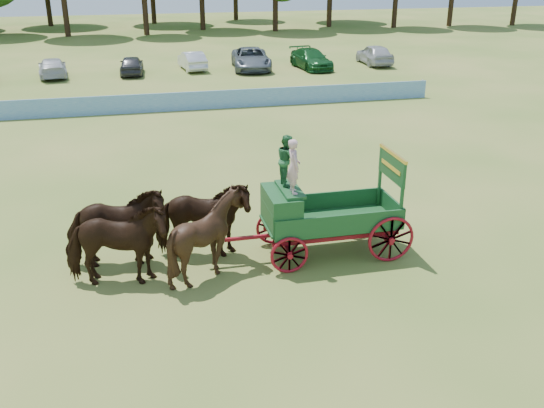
{
  "coord_description": "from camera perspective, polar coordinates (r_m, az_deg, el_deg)",
  "views": [
    {
      "loc": [
        -5.8,
        -16.17,
        8.24
      ],
      "look_at": [
        -1.95,
        0.17,
        1.3
      ],
      "focal_mm": 40.0,
      "sensor_mm": 36.0,
      "label": 1
    }
  ],
  "objects": [
    {
      "name": "horse_wheel_right",
      "position": [
        17.47,
        -6.59,
        -1.53
      ],
      "size": [
        2.97,
        1.72,
        2.36
      ],
      "primitive_type": "imported",
      "rotation": [
        0.0,
        0.0,
        1.4
      ],
      "color": "black",
      "rests_on": "ground"
    },
    {
      "name": "horse_wheel_left",
      "position": [
        16.47,
        -6.11,
        -3.04
      ],
      "size": [
        2.39,
        2.19,
        2.36
      ],
      "primitive_type": "imported",
      "rotation": [
        0.0,
        0.0,
        1.43
      ],
      "color": "black",
      "rests_on": "ground"
    },
    {
      "name": "sponsor_banner",
      "position": [
        35.36,
        -5.21,
        9.76
      ],
      "size": [
        26.0,
        0.08,
        1.05
      ],
      "primitive_type": "cube",
      "color": "#206FB0",
      "rests_on": "ground"
    },
    {
      "name": "parked_cars",
      "position": [
        46.8,
        -12.13,
        12.76
      ],
      "size": [
        41.54,
        6.43,
        1.64
      ],
      "color": "silver",
      "rests_on": "ground"
    },
    {
      "name": "horse_lead_right",
      "position": [
        17.4,
        -14.45,
        -2.23
      ],
      "size": [
        2.86,
        1.43,
        2.36
      ],
      "primitive_type": "imported",
      "rotation": [
        0.0,
        0.0,
        1.51
      ],
      "color": "black",
      "rests_on": "ground"
    },
    {
      "name": "ground",
      "position": [
        19.05,
        5.84,
        -3.29
      ],
      "size": [
        160.0,
        160.0,
        0.0
      ],
      "primitive_type": "plane",
      "color": "olive",
      "rests_on": "ground"
    },
    {
      "name": "farm_dray",
      "position": [
        17.38,
        3.35,
        -0.09
      ],
      "size": [
        6.0,
        2.0,
        3.68
      ],
      "color": "maroon",
      "rests_on": "ground"
    },
    {
      "name": "horse_lead_left",
      "position": [
        16.4,
        -14.46,
        -3.8
      ],
      "size": [
        2.95,
        1.66,
        2.36
      ],
      "primitive_type": "imported",
      "rotation": [
        0.0,
        0.0,
        1.43
      ],
      "color": "black",
      "rests_on": "ground"
    }
  ]
}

